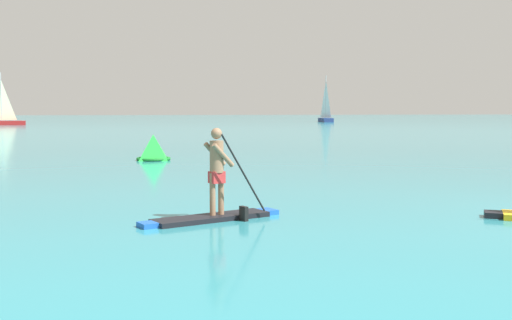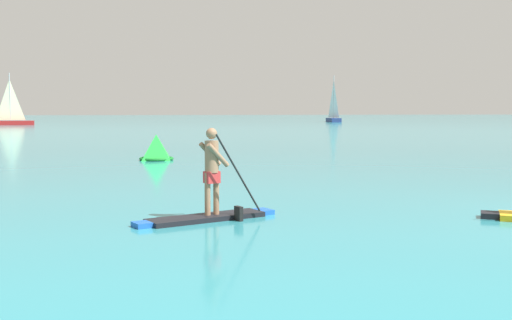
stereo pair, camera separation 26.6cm
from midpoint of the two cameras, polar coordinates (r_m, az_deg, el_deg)
paddleboarder_near_left at (r=11.61m, az=-4.49°, el=-3.44°), size 2.76×1.50×1.78m
race_marker_buoy at (r=25.55m, az=-9.75°, el=1.01°), size 1.63×1.63×1.06m
sailboat_left_horizon at (r=88.13m, az=-22.49°, el=3.54°), size 6.03×2.50×6.88m
sailboat_right_horizon at (r=102.41m, az=6.38°, el=4.06°), size 2.20×6.12×7.62m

